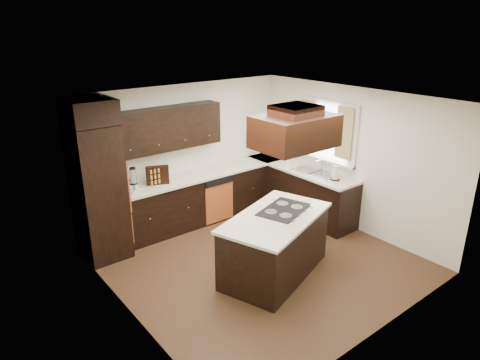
{
  "coord_description": "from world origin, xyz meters",
  "views": [
    {
      "loc": [
        -3.84,
        -4.36,
        3.49
      ],
      "look_at": [
        0.1,
        0.6,
        1.15
      ],
      "focal_mm": 32.0,
      "sensor_mm": 36.0,
      "label": 1
    }
  ],
  "objects_px": {
    "island": "(275,246)",
    "range_hood": "(295,131)",
    "oven_column": "(99,192)",
    "spice_rack": "(157,175)"
  },
  "relations": [
    {
      "from": "island",
      "to": "range_hood",
      "type": "height_order",
      "value": "range_hood"
    },
    {
      "from": "oven_column",
      "to": "island",
      "type": "xyz_separation_m",
      "value": [
        1.74,
        -2.09,
        -0.62
      ]
    },
    {
      "from": "island",
      "to": "spice_rack",
      "type": "bearing_deg",
      "value": 88.51
    },
    {
      "from": "oven_column",
      "to": "range_hood",
      "type": "xyz_separation_m",
      "value": [
        1.88,
        -2.25,
        1.1
      ]
    },
    {
      "from": "range_hood",
      "to": "oven_column",
      "type": "bearing_deg",
      "value": 129.74
    },
    {
      "from": "island",
      "to": "range_hood",
      "type": "distance_m",
      "value": 1.73
    },
    {
      "from": "island",
      "to": "range_hood",
      "type": "xyz_separation_m",
      "value": [
        0.14,
        -0.17,
        1.72
      ]
    },
    {
      "from": "range_hood",
      "to": "spice_rack",
      "type": "height_order",
      "value": "range_hood"
    },
    {
      "from": "oven_column",
      "to": "range_hood",
      "type": "bearing_deg",
      "value": -50.26
    },
    {
      "from": "oven_column",
      "to": "spice_rack",
      "type": "xyz_separation_m",
      "value": [
        1.05,
        0.09,
        0.02
      ]
    }
  ]
}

